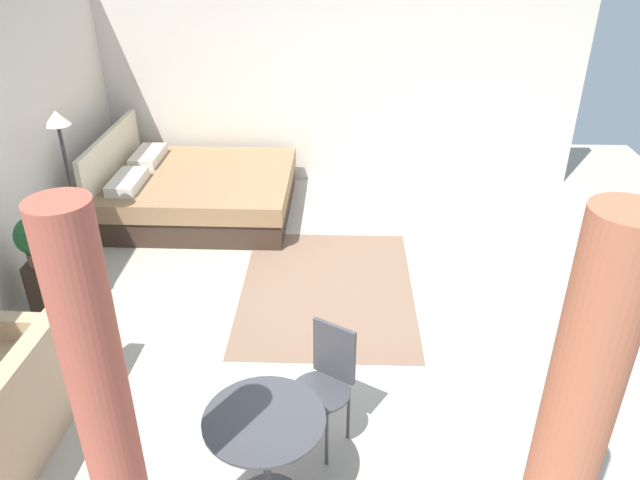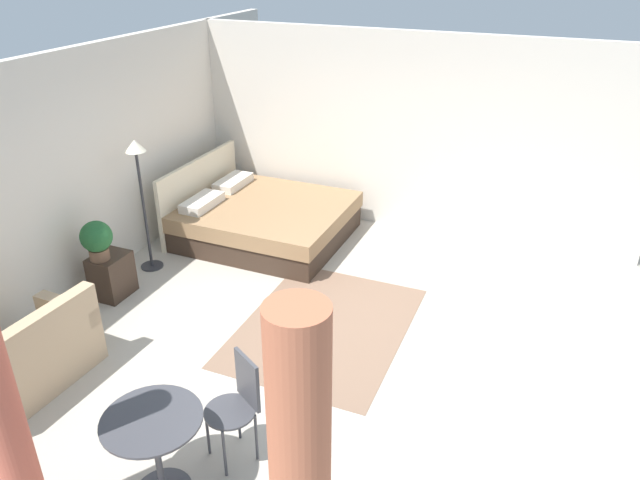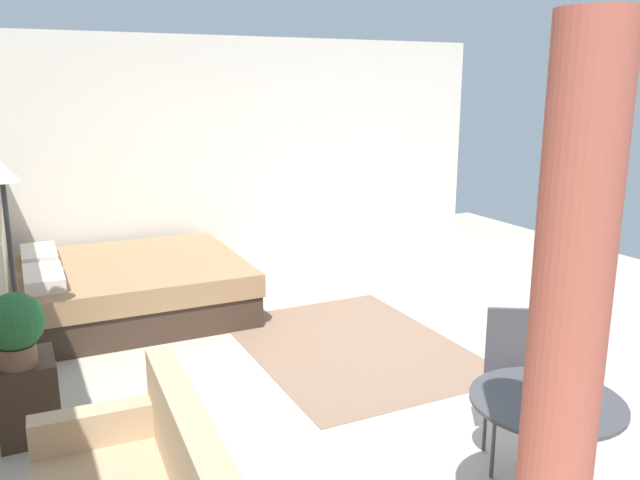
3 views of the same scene
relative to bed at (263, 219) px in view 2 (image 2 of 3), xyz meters
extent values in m
cube|color=#B2A899|center=(-1.97, -1.72, -0.29)|extent=(9.29, 9.31, 0.02)
cube|color=silver|center=(-1.97, 1.43, 1.09)|extent=(9.29, 0.12, 2.76)
cube|color=silver|center=(1.17, -1.72, 1.09)|extent=(0.12, 6.31, 2.76)
cube|color=#7F604C|center=(-1.70, -1.65, -0.28)|extent=(2.29, 1.71, 0.01)
cube|color=#38281E|center=(0.00, -0.07, -0.13)|extent=(1.90, 2.12, 0.30)
cube|color=#93704C|center=(0.00, -0.07, 0.13)|extent=(1.94, 2.16, 0.22)
cube|color=beige|center=(0.01, 1.01, 0.23)|extent=(1.94, 0.08, 1.03)
cube|color=silver|center=(-0.41, 0.70, 0.30)|extent=(0.68, 0.33, 0.12)
cube|color=silver|center=(0.42, 0.70, 0.30)|extent=(0.68, 0.33, 0.12)
cube|color=tan|center=(-3.76, 0.60, -0.08)|extent=(1.51, 0.81, 0.41)
cube|color=tan|center=(-3.78, 0.30, 0.35)|extent=(1.49, 0.20, 0.44)
cube|color=tan|center=(-3.09, 0.57, 0.22)|extent=(0.17, 0.75, 0.19)
cube|color=#38281E|center=(-2.06, 0.92, -0.02)|extent=(0.45, 0.36, 0.52)
cylinder|color=brown|center=(-2.16, 0.95, 0.31)|extent=(0.22, 0.22, 0.14)
sphere|color=#235B2D|center=(-2.16, 0.95, 0.53)|extent=(0.36, 0.36, 0.36)
cylinder|color=#2D2D33|center=(-1.33, 0.93, -0.27)|extent=(0.28, 0.28, 0.02)
cylinder|color=#2D2D33|center=(-1.33, 0.93, 0.51)|extent=(0.04, 0.04, 1.54)
cone|color=beige|center=(-1.33, 0.93, 1.35)|extent=(0.25, 0.25, 0.14)
cylinder|color=#3F3F44|center=(-4.23, -1.33, 0.08)|extent=(0.05, 0.05, 0.73)
cylinder|color=#3F3F44|center=(-4.23, -1.33, 0.45)|extent=(0.73, 0.73, 0.02)
cylinder|color=#3F3F44|center=(-3.75, -1.45, -0.05)|extent=(0.02, 0.02, 0.46)
cylinder|color=#3F3F44|center=(-3.90, -1.70, -0.05)|extent=(0.02, 0.02, 0.46)
cylinder|color=#3F3F44|center=(-3.50, -1.60, -0.05)|extent=(0.02, 0.02, 0.46)
cylinder|color=#3F3F44|center=(-3.65, -1.85, -0.05)|extent=(0.02, 0.02, 0.46)
cylinder|color=#3F3F44|center=(-3.70, -1.65, 0.19)|extent=(0.56, 0.56, 0.02)
cube|color=#3F3F44|center=(-3.55, -1.74, 0.42)|extent=(0.19, 0.30, 0.44)
camera|label=1|loc=(-6.87, -1.75, 3.11)|focal=34.38mm
camera|label=2|loc=(-6.76, -3.70, 3.53)|focal=33.72mm
camera|label=3|loc=(-6.32, 0.90, 1.94)|focal=36.49mm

